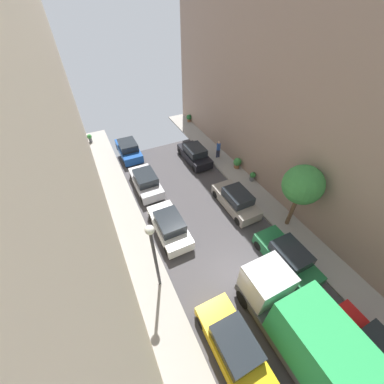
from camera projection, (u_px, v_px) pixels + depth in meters
The scene contains 19 objects.
ground at pixel (245, 277), 13.55m from camera, with size 32.00×32.00×0.00m, color #423F42.
sidewalk_left at pixel (165, 317), 11.87m from camera, with size 2.00×44.00×0.15m, color gray.
sidewalk_right at pixel (308, 245), 15.13m from camera, with size 2.00×44.00×0.15m, color gray.
parked_car_left_2 at pixel (233, 345), 10.39m from camera, with size 1.78×4.20×1.57m.
parked_car_left_3 at pixel (169, 226), 15.48m from camera, with size 1.78×4.20×1.57m.
parked_car_left_4 at pixel (146, 182), 18.93m from camera, with size 1.78×4.20×1.57m.
parked_car_left_5 at pixel (129, 149), 22.60m from camera, with size 1.78×4.20×1.57m.
parked_car_right_1 at pixel (375, 354), 10.14m from camera, with size 1.78×4.20×1.57m.
parked_car_right_2 at pixel (287, 257), 13.73m from camera, with size 1.78×4.20×1.57m.
parked_car_right_3 at pixel (236, 200), 17.31m from camera, with size 1.78×4.20×1.57m.
parked_car_right_4 at pixel (195, 154), 21.93m from camera, with size 1.78×4.20×1.57m.
delivery_truck at pixel (307, 335), 9.73m from camera, with size 2.26×6.60×3.38m.
pedestrian at pixel (218, 149), 22.02m from camera, with size 0.40×0.36×1.72m.
street_tree_1 at pixel (303, 185), 14.03m from camera, with size 2.46×2.46×4.80m.
potted_plant_1 at pixel (237, 163), 20.99m from camera, with size 0.71×0.71×0.97m.
potted_plant_2 at pixel (90, 138), 24.45m from camera, with size 0.48×0.48×0.87m.
potted_plant_3 at pixel (189, 118), 28.11m from camera, with size 0.61×0.61×0.85m.
potted_plant_4 at pixel (252, 176), 19.68m from camera, with size 0.49×0.49×0.80m.
lamp_post at pixel (153, 249), 10.89m from camera, with size 0.44×0.44×5.00m.
Camera 1 is at (-5.72, -4.66, 12.79)m, focal length 21.67 mm.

